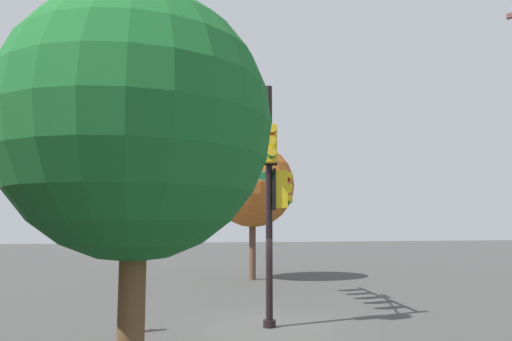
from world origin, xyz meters
name	(u,v)px	position (x,y,z in m)	size (l,w,h in m)	color
ground_plane	(269,327)	(0.00, 0.00, 0.00)	(120.00, 120.00, 0.00)	#3F403D
signal_pole_assembly	(261,156)	(1.93, -0.17, 5.22)	(6.67, 1.16, 7.06)	black
fire_hydrant	(141,316)	(0.13, 3.58, 0.41)	(0.33, 0.24, 0.83)	red
tree_near	(137,126)	(-6.40, 3.41, 4.34)	(3.95, 3.95, 6.34)	brown
tree_mid	(252,186)	(11.20, -1.59, 4.97)	(4.49, 4.49, 7.23)	brown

